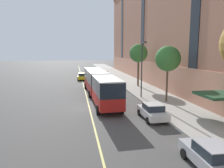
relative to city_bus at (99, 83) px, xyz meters
The scene contains 12 objects.
ground_plane 5.76m from the city_bus, 108.38° to the right, with size 260.00×260.00×0.00m, color #4C4947.
sidewalk 8.60m from the city_bus, 14.50° to the right, with size 5.87×160.00×0.15m, color #ADA89E.
city_bus is the anchor object (origin of this frame).
parked_car_navy_0 9.31m from the city_bus, 65.17° to the left, with size 2.00×4.32×1.56m.
parked_car_white_1 11.25m from the city_bus, 68.84° to the right, with size 2.04×4.29×1.56m.
parked_car_champagne_2 25.19m from the city_bus, 81.01° to the left, with size 2.05×4.38×1.56m.
parked_car_silver_3 20.15m from the city_bus, 78.44° to the right, with size 2.01×4.58×1.56m.
taxi_cab 19.98m from the city_bus, 95.03° to the left, with size 2.09×4.77×1.56m.
street_tree_mid_block 9.80m from the city_bus, 27.40° to the right, with size 3.15×3.15×7.00m.
street_tree_far_uptown 12.44m from the city_bus, 46.35° to the left, with size 3.28×3.28×7.61m.
street_lamp 6.50m from the city_bus, 13.38° to the right, with size 0.36×1.48×7.62m.
lane_centerline 3.40m from the city_bus, 129.05° to the right, with size 0.16×140.00×0.01m, color #E0D66B.
Camera 1 is at (-1.51, -24.71, 6.53)m, focal length 35.00 mm.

